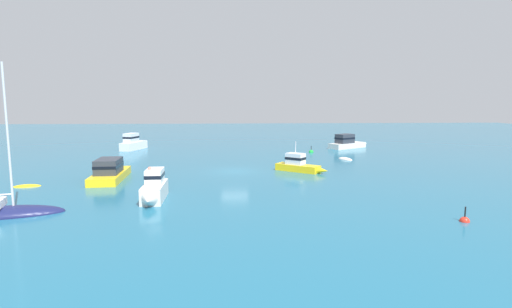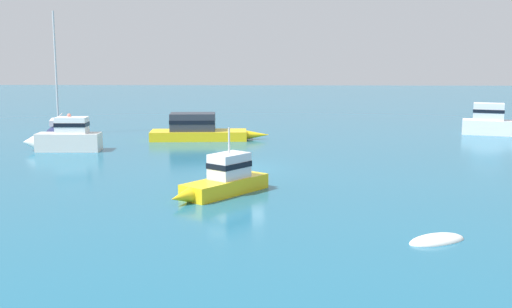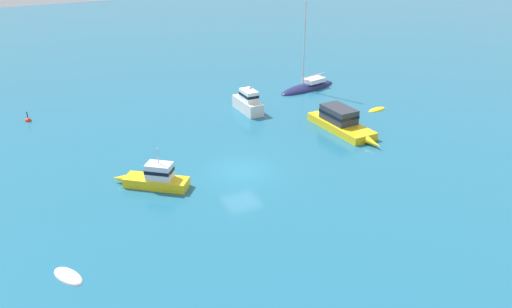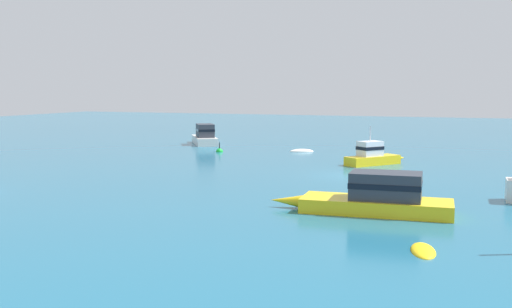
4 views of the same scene
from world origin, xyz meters
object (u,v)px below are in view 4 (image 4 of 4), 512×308
object	(u,v)px
rib	(302,152)
motor_cruiser_3	(204,136)
launch	(373,156)
motor_cruiser_2	(377,197)
tender	(423,251)
channel_buoy	(220,152)

from	to	relation	value
rib	motor_cruiser_3	distance (m)	11.44
launch	motor_cruiser_2	xyz separation A→B (m)	(3.04, -16.58, 0.08)
tender	channel_buoy	distance (m)	32.58
launch	motor_cruiser_2	bearing A→B (deg)	-131.77
rib	motor_cruiser_3	world-z (taller)	motor_cruiser_3
motor_cruiser_3	channel_buoy	xyz separation A→B (m)	(4.33, -5.96, -0.76)
motor_cruiser_3	channel_buoy	distance (m)	7.41
tender	motor_cruiser_2	bearing A→B (deg)	12.64
channel_buoy	rib	bearing A→B (deg)	21.85
motor_cruiser_3	launch	bearing A→B (deg)	-151.46
motor_cruiser_2	launch	bearing A→B (deg)	-83.40
motor_cruiser_2	motor_cruiser_3	distance (m)	33.96
launch	motor_cruiser_2	distance (m)	16.86
tender	motor_cruiser_3	world-z (taller)	motor_cruiser_3
launch	motor_cruiser_2	size ratio (longest dim) A/B	0.58
launch	motor_cruiser_3	xyz separation A→B (m)	(-18.24, 9.89, 0.13)
tender	motor_cruiser_3	xyz separation A→B (m)	(-23.78, 32.10, 0.77)
channel_buoy	motor_cruiser_2	bearing A→B (deg)	-50.45
tender	channel_buoy	xyz separation A→B (m)	(-19.45, 26.14, 0.01)
rib	tender	size ratio (longest dim) A/B	1.05
rib	motor_cruiser_2	bearing A→B (deg)	-91.85
rib	motor_cruiser_3	size ratio (longest dim) A/B	0.34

